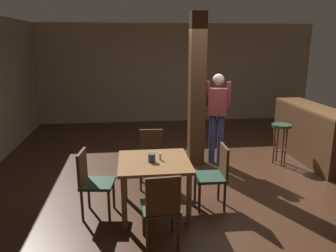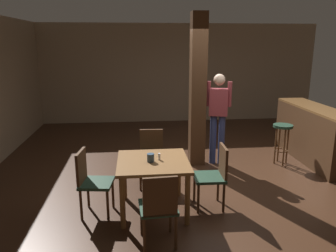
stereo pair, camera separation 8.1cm
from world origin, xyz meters
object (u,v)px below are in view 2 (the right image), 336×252
object	(u,v)px
dining_table	(153,169)
salt_shaker	(159,157)
bar_counter	(309,134)
chair_east	(215,173)
napkin_cup	(151,158)
chair_west	(91,179)
bar_stool_near	(282,134)
chair_south	(159,206)
chair_north	(152,155)
standing_person	(218,113)

from	to	relation	value
dining_table	salt_shaker	distance (m)	0.19
dining_table	bar_counter	distance (m)	3.59
chair_east	napkin_cup	world-z (taller)	chair_east
chair_west	salt_shaker	bearing A→B (deg)	1.68
chair_east	bar_stool_near	bearing A→B (deg)	42.72
chair_south	chair_north	bearing A→B (deg)	89.59
chair_south	bar_counter	distance (m)	4.04
chair_east	bar_stool_near	xyz separation A→B (m)	(1.69, 1.56, 0.08)
salt_shaker	standing_person	world-z (taller)	standing_person
chair_north	chair_east	distance (m)	1.21
chair_east	salt_shaker	world-z (taller)	chair_east
chair_east	standing_person	bearing A→B (deg)	74.61
standing_person	chair_south	bearing A→B (deg)	-117.17
standing_person	bar_stool_near	size ratio (longest dim) A/B	2.24
chair_north	bar_stool_near	size ratio (longest dim) A/B	1.16
dining_table	chair_north	xyz separation A→B (m)	(0.03, 0.89, -0.11)
chair_south	chair_east	world-z (taller)	same
standing_person	bar_stool_near	world-z (taller)	standing_person
chair_north	standing_person	size ratio (longest dim) A/B	0.52
chair_south	napkin_cup	bearing A→B (deg)	93.37
chair_south	bar_stool_near	world-z (taller)	chair_south
chair_north	dining_table	bearing A→B (deg)	-91.68
chair_south	standing_person	size ratio (longest dim) A/B	0.52
dining_table	standing_person	bearing A→B (deg)	52.38
chair_east	standing_person	xyz separation A→B (m)	(0.47, 1.70, 0.50)
chair_west	salt_shaker	world-z (taller)	chair_west
napkin_cup	standing_person	xyz separation A→B (m)	(1.36, 1.76, 0.21)
dining_table	standing_person	distance (m)	2.20
chair_south	chair_north	size ratio (longest dim) A/B	1.00
chair_west	napkin_cup	size ratio (longest dim) A/B	7.98
chair_west	standing_person	bearing A→B (deg)	38.65
napkin_cup	standing_person	size ratio (longest dim) A/B	0.06
salt_shaker	standing_person	distance (m)	2.11
chair_north	bar_stool_near	bearing A→B (deg)	15.28
chair_east	dining_table	bearing A→B (deg)	-178.77
chair_south	chair_west	size ratio (longest dim) A/B	1.00
dining_table	chair_east	world-z (taller)	chair_east
dining_table	bar_counter	world-z (taller)	bar_counter
dining_table	chair_east	bearing A→B (deg)	1.23
salt_shaker	standing_person	size ratio (longest dim) A/B	0.05
chair_west	standing_person	size ratio (longest dim) A/B	0.52
salt_shaker	bar_stool_near	world-z (taller)	salt_shaker
bar_stool_near	bar_counter	bearing A→B (deg)	11.54
bar_counter	bar_stool_near	xyz separation A→B (m)	(-0.61, -0.12, 0.04)
chair_north	standing_person	distance (m)	1.62
chair_west	standing_person	world-z (taller)	standing_person
napkin_cup	bar_counter	world-z (taller)	bar_counter
napkin_cup	chair_south	bearing A→B (deg)	-86.63
chair_north	standing_person	bearing A→B (deg)	32.48
chair_west	chair_south	bearing A→B (deg)	-44.32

